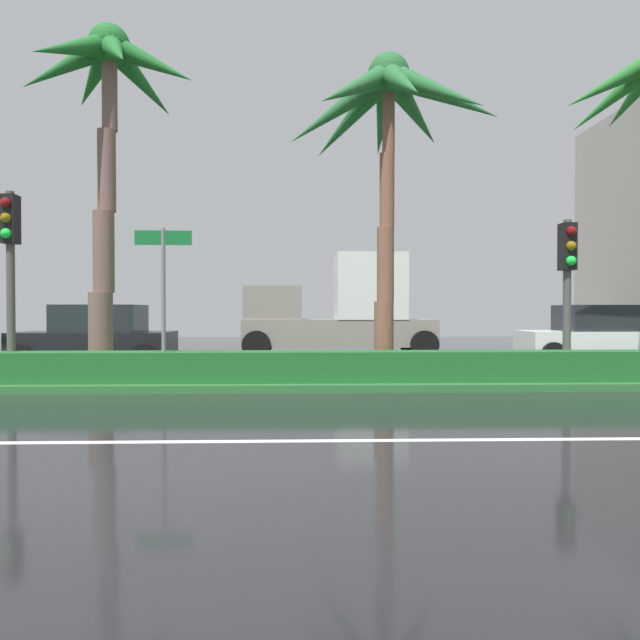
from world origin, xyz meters
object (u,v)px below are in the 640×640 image
at_px(palm_tree_centre, 389,115).
at_px(traffic_signal_median_right, 568,270).
at_px(street_name_sign, 163,284).
at_px(car_in_traffic_leading, 97,337).
at_px(palm_tree_centre_left, 107,102).
at_px(traffic_signal_median_left, 10,251).
at_px(car_in_traffic_second, 597,335).
at_px(box_truck_lead, 341,311).

height_order(palm_tree_centre, traffic_signal_median_right, palm_tree_centre).
distance_m(street_name_sign, car_in_traffic_leading, 6.16).
height_order(palm_tree_centre_left, traffic_signal_median_left, palm_tree_centre_left).
bearing_deg(car_in_traffic_second, traffic_signal_median_left, 19.92).
distance_m(palm_tree_centre, traffic_signal_median_right, 5.00).
bearing_deg(palm_tree_centre, traffic_signal_median_left, -172.72).
bearing_deg(traffic_signal_median_left, palm_tree_centre, 7.28).
distance_m(traffic_signal_median_left, traffic_signal_median_right, 11.19).
xyz_separation_m(palm_tree_centre_left, traffic_signal_median_right, (9.75, -1.37, -3.78)).
bearing_deg(car_in_traffic_second, traffic_signal_median_right, 57.68).
relative_size(palm_tree_centre, car_in_traffic_second, 1.62).
distance_m(traffic_signal_median_right, box_truck_lead, 9.11).
xyz_separation_m(palm_tree_centre, traffic_signal_median_right, (3.53, -0.91, -3.42)).
distance_m(street_name_sign, box_truck_lead, 9.33).
relative_size(traffic_signal_median_left, car_in_traffic_second, 0.87).
relative_size(palm_tree_centre_left, street_name_sign, 2.59).
xyz_separation_m(traffic_signal_median_right, street_name_sign, (-8.12, -0.33, -0.31)).
bearing_deg(box_truck_lead, palm_tree_centre_left, 50.00).
distance_m(palm_tree_centre_left, car_in_traffic_leading, 6.55).
xyz_separation_m(street_name_sign, car_in_traffic_second, (11.39, 5.50, -1.25)).
distance_m(palm_tree_centre, street_name_sign, 6.05).
bearing_deg(traffic_signal_median_left, car_in_traffic_second, 19.92).
xyz_separation_m(palm_tree_centre_left, palm_tree_centre, (6.22, -0.46, -0.36)).
bearing_deg(palm_tree_centre, car_in_traffic_second, 32.08).
distance_m(palm_tree_centre_left, palm_tree_centre, 6.25).
height_order(traffic_signal_median_right, street_name_sign, traffic_signal_median_right).
distance_m(traffic_signal_median_right, car_in_traffic_second, 6.32).
bearing_deg(car_in_traffic_leading, car_in_traffic_second, -178.71).
distance_m(traffic_signal_median_right, street_name_sign, 8.13).
height_order(palm_tree_centre_left, street_name_sign, palm_tree_centre_left).
distance_m(traffic_signal_median_left, street_name_sign, 3.14).
bearing_deg(box_truck_lead, traffic_signal_median_left, 49.06).
height_order(traffic_signal_median_right, box_truck_lead, box_truck_lead).
distance_m(palm_tree_centre_left, street_name_sign, 4.72).
xyz_separation_m(car_in_traffic_leading, car_in_traffic_second, (14.49, 0.33, 0.00)).
distance_m(palm_tree_centre_left, car_in_traffic_second, 14.58).
xyz_separation_m(street_name_sign, box_truck_lead, (4.01, 8.41, -0.53)).
distance_m(palm_tree_centre, traffic_signal_median_left, 8.31).
relative_size(traffic_signal_median_left, car_in_traffic_leading, 0.87).
bearing_deg(car_in_traffic_leading, palm_tree_centre, 152.90).
xyz_separation_m(palm_tree_centre, street_name_sign, (-4.59, -1.23, -3.73)).
distance_m(palm_tree_centre_left, box_truck_lead, 9.91).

